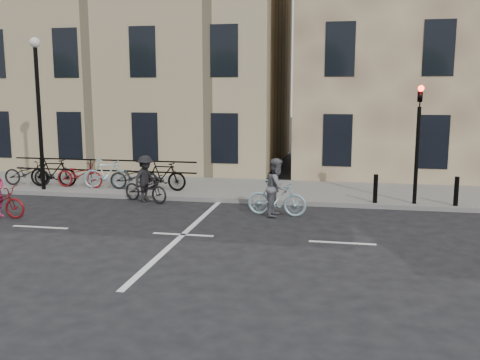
% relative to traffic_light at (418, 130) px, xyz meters
% --- Properties ---
extents(ground, '(120.00, 120.00, 0.00)m').
position_rel_traffic_light_xyz_m(ground, '(-6.20, -4.34, -2.45)').
color(ground, black).
rests_on(ground, ground).
extents(sidewalk, '(46.00, 4.00, 0.15)m').
position_rel_traffic_light_xyz_m(sidewalk, '(-10.20, 1.66, -2.38)').
color(sidewalk, slate).
rests_on(sidewalk, ground).
extents(building_east, '(14.00, 10.00, 12.00)m').
position_rel_traffic_light_xyz_m(building_east, '(2.80, 8.66, 3.70)').
color(building_east, '#95785A').
rests_on(building_east, sidewalk).
extents(building_west, '(20.00, 10.00, 10.00)m').
position_rel_traffic_light_xyz_m(building_west, '(-15.20, 8.66, 2.70)').
color(building_west, tan).
rests_on(building_west, sidewalk).
extents(traffic_light, '(0.18, 0.30, 3.90)m').
position_rel_traffic_light_xyz_m(traffic_light, '(0.00, 0.00, 0.00)').
color(traffic_light, black).
rests_on(traffic_light, sidewalk).
extents(lamp_post, '(0.36, 0.36, 5.28)m').
position_rel_traffic_light_xyz_m(lamp_post, '(-12.70, 0.06, 1.04)').
color(lamp_post, black).
rests_on(lamp_post, sidewalk).
extents(bollard_east, '(0.14, 0.14, 0.90)m').
position_rel_traffic_light_xyz_m(bollard_east, '(-1.20, -0.09, -1.85)').
color(bollard_east, black).
rests_on(bollard_east, sidewalk).
extents(bollard_west, '(0.14, 0.14, 0.90)m').
position_rel_traffic_light_xyz_m(bollard_west, '(1.20, -0.09, -1.85)').
color(bollard_west, black).
rests_on(bollard_west, sidewalk).
extents(parked_bikes, '(7.25, 1.23, 1.05)m').
position_rel_traffic_light_xyz_m(parked_bikes, '(-11.12, 0.70, -1.81)').
color(parked_bikes, black).
rests_on(parked_bikes, sidewalk).
extents(cyclist_grey, '(1.81, 0.89, 1.70)m').
position_rel_traffic_light_xyz_m(cyclist_grey, '(-4.11, -1.80, -1.76)').
color(cyclist_grey, '#9BC3CB').
rests_on(cyclist_grey, ground).
extents(cyclist_dark, '(1.84, 1.17, 1.55)m').
position_rel_traffic_light_xyz_m(cyclist_dark, '(-8.58, -0.66, -1.84)').
color(cyclist_dark, black).
rests_on(cyclist_dark, ground).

